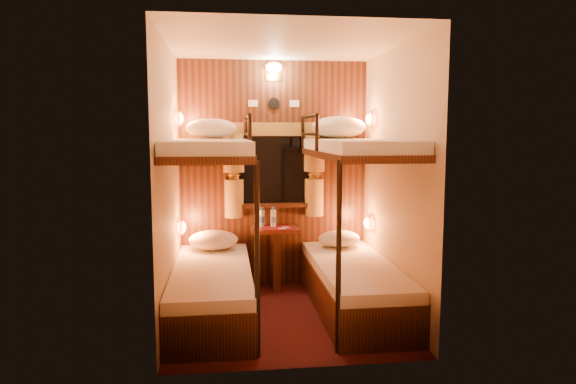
{
  "coord_description": "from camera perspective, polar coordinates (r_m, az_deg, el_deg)",
  "views": [
    {
      "loc": [
        -0.52,
        -4.45,
        1.64
      ],
      "look_at": [
        0.04,
        0.15,
        1.11
      ],
      "focal_mm": 32.0,
      "sensor_mm": 36.0,
      "label": 1
    }
  ],
  "objects": [
    {
      "name": "sachet_a",
      "position": [
        5.33,
        -0.66,
        -4.09
      ],
      "size": [
        0.09,
        0.07,
        0.01
      ],
      "primitive_type": "cube",
      "rotation": [
        0.0,
        0.0,
        0.03
      ],
      "color": "silver",
      "rests_on": "table"
    },
    {
      "name": "bottle_right",
      "position": [
        5.42,
        -1.65,
        -2.95
      ],
      "size": [
        0.06,
        0.06,
        0.22
      ],
      "rotation": [
        0.0,
        0.0,
        -0.36
      ],
      "color": "#99BFE5",
      "rests_on": "table"
    },
    {
      "name": "ceiling",
      "position": [
        4.54,
        -0.35,
        16.2
      ],
      "size": [
        2.1,
        2.1,
        0.0
      ],
      "primitive_type": "plane",
      "rotation": [
        3.14,
        0.0,
        0.0
      ],
      "color": "silver",
      "rests_on": "wall_back"
    },
    {
      "name": "bottle_left",
      "position": [
        5.45,
        -2.9,
        -2.93
      ],
      "size": [
        0.06,
        0.06,
        0.21
      ],
      "rotation": [
        0.0,
        0.0,
        0.22
      ],
      "color": "#99BFE5",
      "rests_on": "table"
    },
    {
      "name": "pillow_lower_right",
      "position": [
        5.4,
        5.69,
        -5.19
      ],
      "size": [
        0.44,
        0.31,
        0.17
      ],
      "primitive_type": "ellipsoid",
      "color": "silver",
      "rests_on": "bunk_right"
    },
    {
      "name": "curtains",
      "position": [
        5.46,
        -1.52,
        2.62
      ],
      "size": [
        1.1,
        0.22,
        1.0
      ],
      "color": "olive",
      "rests_on": "back_panel"
    },
    {
      "name": "reading_lamps",
      "position": [
        5.19,
        -1.23,
        2.15
      ],
      "size": [
        2.0,
        0.2,
        1.25
      ],
      "color": "orange",
      "rests_on": "wall_left"
    },
    {
      "name": "sachet_b",
      "position": [
        5.41,
        -0.27,
        -3.95
      ],
      "size": [
        0.09,
        0.07,
        0.01
      ],
      "primitive_type": "cube",
      "rotation": [
        0.0,
        0.0,
        0.19
      ],
      "color": "silver",
      "rests_on": "table"
    },
    {
      "name": "back_panel",
      "position": [
        5.52,
        -1.58,
        2.01
      ],
      "size": [
        2.0,
        0.03,
        2.4
      ],
      "primitive_type": "cube",
      "color": "#32170E",
      "rests_on": "floor"
    },
    {
      "name": "bunk_left",
      "position": [
        4.65,
        -8.45,
        -6.97
      ],
      "size": [
        0.72,
        1.9,
        1.82
      ],
      "color": "#32170E",
      "rests_on": "floor"
    },
    {
      "name": "wall_back",
      "position": [
        5.54,
        -1.6,
        2.02
      ],
      "size": [
        2.4,
        0.0,
        2.4
      ],
      "primitive_type": "plane",
      "rotation": [
        1.57,
        0.0,
        0.0
      ],
      "color": "#C6B293",
      "rests_on": "floor"
    },
    {
      "name": "window",
      "position": [
        5.49,
        -1.55,
        1.78
      ],
      "size": [
        1.0,
        0.12,
        0.79
      ],
      "color": "black",
      "rests_on": "back_panel"
    },
    {
      "name": "pillow_lower_left",
      "position": [
        5.3,
        -8.3,
        -5.29
      ],
      "size": [
        0.5,
        0.36,
        0.2
      ],
      "primitive_type": "ellipsoid",
      "color": "silver",
      "rests_on": "bunk_left"
    },
    {
      "name": "wall_front",
      "position": [
        3.46,
        1.68,
        -0.75
      ],
      "size": [
        2.4,
        0.0,
        2.4
      ],
      "primitive_type": "plane",
      "rotation": [
        -1.57,
        0.0,
        0.0
      ],
      "color": "#C6B293",
      "rests_on": "floor"
    },
    {
      "name": "pillow_upper_left",
      "position": [
        5.14,
        -8.52,
        7.0
      ],
      "size": [
        0.5,
        0.36,
        0.2
      ],
      "primitive_type": "ellipsoid",
      "color": "silver",
      "rests_on": "bunk_left"
    },
    {
      "name": "wall_right",
      "position": [
        4.72,
        11.82,
        1.08
      ],
      "size": [
        0.0,
        2.4,
        2.4
      ],
      "primitive_type": "plane",
      "rotation": [
        1.57,
        0.0,
        -1.57
      ],
      "color": "#C6B293",
      "rests_on": "floor"
    },
    {
      "name": "back_fixtures",
      "position": [
        5.5,
        -1.58,
        12.9
      ],
      "size": [
        0.54,
        0.09,
        0.48
      ],
      "color": "black",
      "rests_on": "back_panel"
    },
    {
      "name": "wall_left",
      "position": [
        4.49,
        -13.1,
        0.77
      ],
      "size": [
        0.0,
        2.4,
        2.4
      ],
      "primitive_type": "plane",
      "rotation": [
        1.57,
        0.0,
        1.57
      ],
      "color": "#C6B293",
      "rests_on": "floor"
    },
    {
      "name": "bunk_right",
      "position": [
        4.79,
        7.35,
        -6.54
      ],
      "size": [
        0.72,
        1.9,
        1.82
      ],
      "color": "#32170E",
      "rests_on": "floor"
    },
    {
      "name": "pillow_upper_right",
      "position": [
        5.36,
        5.64,
        7.19
      ],
      "size": [
        0.57,
        0.41,
        0.22
      ],
      "primitive_type": "ellipsoid",
      "color": "silver",
      "rests_on": "bunk_right"
    },
    {
      "name": "floor",
      "position": [
        4.77,
        -0.32,
        -13.55
      ],
      "size": [
        2.1,
        2.1,
        0.0
      ],
      "primitive_type": "plane",
      "color": "black",
      "rests_on": "ground"
    },
    {
      "name": "table",
      "position": [
        5.46,
        -1.37,
        -6.39
      ],
      "size": [
        0.5,
        0.34,
        0.66
      ],
      "color": "#612A16",
      "rests_on": "floor"
    }
  ]
}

